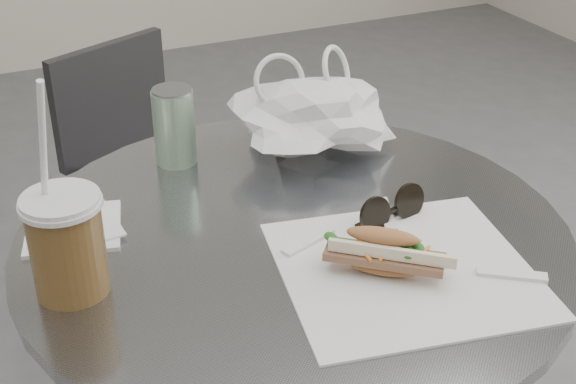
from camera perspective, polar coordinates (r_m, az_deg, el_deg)
name	(u,v)px	position (r m, az deg, el deg)	size (l,w,h in m)	color
cafe_table	(293,381)	(1.27, 0.38, -13.28)	(0.76, 0.76, 0.74)	slate
chair_far	(161,222)	(1.92, -9.01, -2.11)	(0.41, 0.44, 0.74)	#2F2F32
sandwich_paper	(405,269)	(1.03, 8.32, -5.46)	(0.31, 0.29, 0.00)	white
banh_mi	(383,253)	(1.00, 6.81, -4.32)	(0.18, 0.17, 0.06)	#AA6D40
iced_coffee	(67,243)	(0.98, -15.47, -3.51)	(0.10, 0.10, 0.28)	brown
sunglasses	(391,210)	(1.12, 7.34, -1.28)	(0.12, 0.05, 0.05)	black
plastic_bag	(314,119)	(1.28, 1.85, 5.23)	(0.24, 0.19, 0.12)	white
napkin_stack	(73,228)	(1.14, -15.02, -2.46)	(0.15, 0.15, 0.01)	white
drink_can	(174,126)	(1.26, -8.10, 4.66)	(0.06, 0.06, 0.12)	#5B9D67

